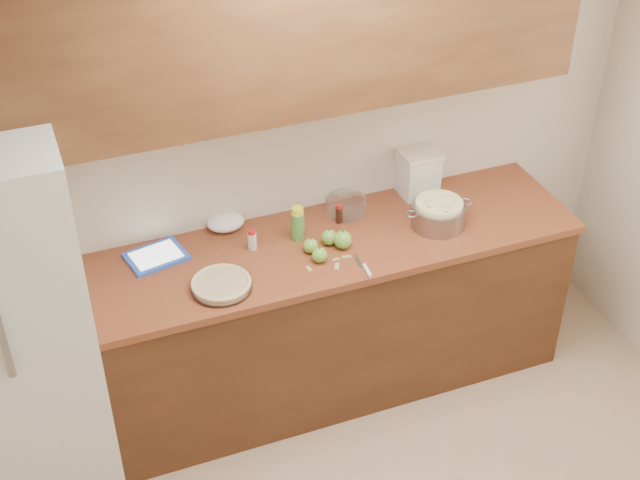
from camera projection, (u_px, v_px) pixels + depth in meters
name	position (u px, v px, depth m)	size (l,w,h in m)	color
room_shell	(471.00, 397.00, 2.95)	(3.60, 3.60, 3.60)	tan
counter_run	(314.00, 317.00, 4.55)	(2.64, 0.68, 0.92)	#522C17
upper_cabinets	(300.00, 30.00, 3.80)	(2.60, 0.34, 0.70)	brown
fridge	(6.00, 324.00, 3.85)	(0.70, 0.70, 1.80)	silver
pie	(221.00, 285.00, 4.00)	(0.28, 0.28, 0.05)	silver
colander	(438.00, 214.00, 4.39)	(0.36, 0.27, 0.13)	gray
flour_canister	(417.00, 171.00, 4.60)	(0.21, 0.21, 0.25)	silver
tablet	(156.00, 256.00, 4.20)	(0.30, 0.25, 0.02)	blue
paring_knife	(366.00, 269.00, 4.12)	(0.03, 0.19, 0.02)	gray
lemon_bottle	(298.00, 224.00, 4.28)	(0.07, 0.07, 0.18)	#4C8C38
cinnamon_shaker	(252.00, 240.00, 4.23)	(0.04, 0.04, 0.10)	beige
vanilla_bottle	(339.00, 214.00, 4.42)	(0.04, 0.04, 0.10)	black
mixing_bowl	(346.00, 205.00, 4.49)	(0.21, 0.21, 0.08)	silver
paper_towel	(226.00, 222.00, 4.38)	(0.19, 0.15, 0.08)	white
apple_left	(311.00, 246.00, 4.22)	(0.07, 0.07, 0.08)	#6AA233
apple_center	(329.00, 237.00, 4.27)	(0.08, 0.08, 0.09)	#6AA233
apple_front	(320.00, 255.00, 4.16)	(0.07, 0.07, 0.09)	#6AA233
apple_extra	(343.00, 240.00, 4.24)	(0.09, 0.09, 0.10)	#6AA233
peel_a	(346.00, 257.00, 4.21)	(0.04, 0.02, 0.00)	#91B256
peel_b	(336.00, 259.00, 4.19)	(0.04, 0.01, 0.00)	#91B256
peel_c	(337.00, 266.00, 4.15)	(0.05, 0.02, 0.00)	#91B256
peel_d	(309.00, 268.00, 4.13)	(0.04, 0.02, 0.00)	#91B256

